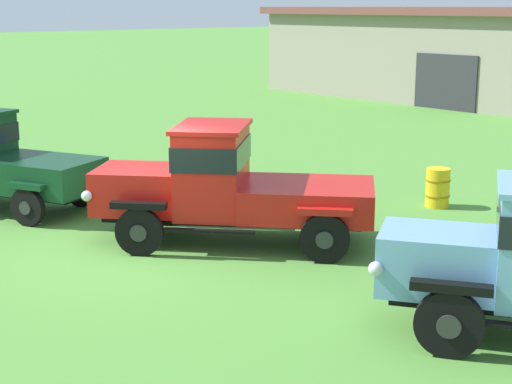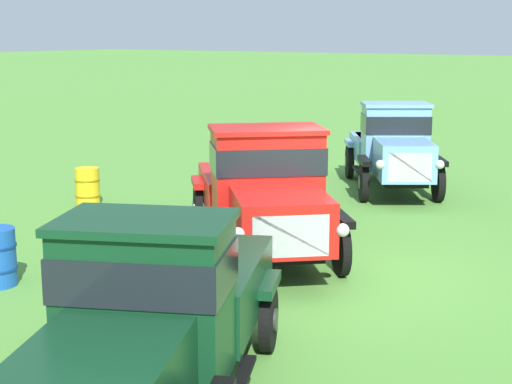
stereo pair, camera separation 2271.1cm
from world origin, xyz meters
name	(u,v)px [view 1 (the left image)]	position (x,y,z in m)	size (l,w,h in m)	color
ground_plane	(144,255)	(0.00, 0.00, 0.00)	(240.00, 240.00, 0.00)	#518E38
farm_shed	(462,52)	(-11.65, 26.32, 2.21)	(18.55, 10.73, 4.39)	gray
vintage_truck_second_in_line	(227,185)	(0.37, 1.66, 1.14)	(5.17, 4.91, 2.29)	black
oil_drum_beside_row	(438,188)	(1.32, 6.99, 0.44)	(0.56, 0.56, 0.89)	gold
oil_drum_near_fence	(209,171)	(-3.44, 4.12, 0.45)	(0.65, 0.65, 0.91)	#1951B2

